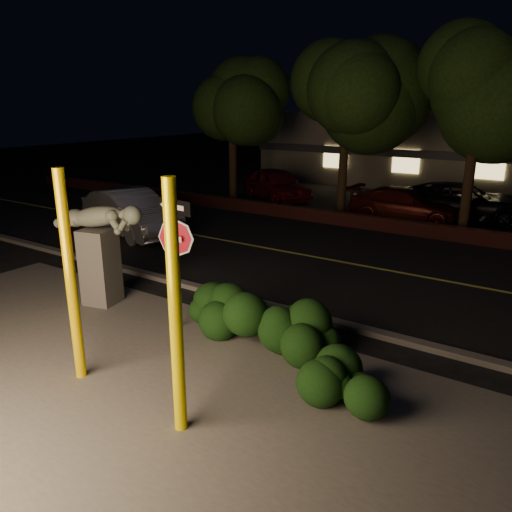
# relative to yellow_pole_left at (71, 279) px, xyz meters

# --- Properties ---
(ground) EXTENTS (90.00, 90.00, 0.00)m
(ground) POSITION_rel_yellow_pole_left_xyz_m (0.68, 11.41, -1.79)
(ground) COLOR black
(ground) RESTS_ON ground
(patio) EXTENTS (14.00, 6.00, 0.02)m
(patio) POSITION_rel_yellow_pole_left_xyz_m (0.68, 0.41, -1.78)
(patio) COLOR #4C4944
(patio) RESTS_ON ground
(road) EXTENTS (80.00, 8.00, 0.01)m
(road) POSITION_rel_yellow_pole_left_xyz_m (0.68, 8.41, -1.78)
(road) COLOR black
(road) RESTS_ON ground
(lane_marking) EXTENTS (80.00, 0.12, 0.00)m
(lane_marking) POSITION_rel_yellow_pole_left_xyz_m (0.68, 8.41, -1.77)
(lane_marking) COLOR #B7B649
(lane_marking) RESTS_ON road
(curb) EXTENTS (80.00, 0.25, 0.12)m
(curb) POSITION_rel_yellow_pole_left_xyz_m (0.68, 4.31, -1.73)
(curb) COLOR #4C4944
(curb) RESTS_ON ground
(brick_wall) EXTENTS (40.00, 0.35, 0.50)m
(brick_wall) POSITION_rel_yellow_pole_left_xyz_m (0.68, 12.71, -1.54)
(brick_wall) COLOR #421815
(brick_wall) RESTS_ON ground
(parking_lot) EXTENTS (40.00, 12.00, 0.01)m
(parking_lot) POSITION_rel_yellow_pole_left_xyz_m (0.68, 18.41, -1.78)
(parking_lot) COLOR black
(parking_lot) RESTS_ON ground
(building) EXTENTS (22.00, 10.20, 4.00)m
(building) POSITION_rel_yellow_pole_left_xyz_m (0.68, 26.39, 0.21)
(building) COLOR #72695B
(building) RESTS_ON ground
(tree_far_a) EXTENTS (4.60, 4.60, 7.43)m
(tree_far_a) POSITION_rel_yellow_pole_left_xyz_m (-7.32, 14.41, 3.55)
(tree_far_a) COLOR black
(tree_far_a) RESTS_ON ground
(tree_far_b) EXTENTS (5.20, 5.20, 8.41)m
(tree_far_b) POSITION_rel_yellow_pole_left_xyz_m (-1.82, 14.61, 4.27)
(tree_far_b) COLOR black
(tree_far_b) RESTS_ON ground
(tree_far_c) EXTENTS (4.80, 4.80, 7.84)m
(tree_far_c) POSITION_rel_yellow_pole_left_xyz_m (3.18, 14.21, 3.87)
(tree_far_c) COLOR black
(tree_far_c) RESTS_ON ground
(yellow_pole_left) EXTENTS (0.18, 0.18, 3.57)m
(yellow_pole_left) POSITION_rel_yellow_pole_left_xyz_m (0.00, 0.00, 0.00)
(yellow_pole_left) COLOR #F2C602
(yellow_pole_left) RESTS_ON ground
(yellow_pole_right) EXTENTS (0.18, 0.18, 3.64)m
(yellow_pole_right) POSITION_rel_yellow_pole_left_xyz_m (2.39, -0.12, 0.04)
(yellow_pole_right) COLOR #FFE600
(yellow_pole_right) RESTS_ON ground
(signpost) EXTENTS (0.92, 0.15, 2.71)m
(signpost) POSITION_rel_yellow_pole_left_xyz_m (0.07, 2.42, 0.14)
(signpost) COLOR black
(signpost) RESTS_ON ground
(sculpture) EXTENTS (2.23, 1.08, 2.39)m
(sculpture) POSITION_rel_yellow_pole_left_xyz_m (-2.28, 2.43, -0.31)
(sculpture) COLOR #4C4944
(sculpture) RESTS_ON ground
(hedge_center) EXTENTS (2.09, 1.05, 1.07)m
(hedge_center) POSITION_rel_yellow_pole_left_xyz_m (1.09, 2.76, -1.25)
(hedge_center) COLOR black
(hedge_center) RESTS_ON ground
(hedge_right) EXTENTS (1.93, 1.17, 1.20)m
(hedge_right) POSITION_rel_yellow_pole_left_xyz_m (2.51, 2.68, -1.18)
(hedge_right) COLOR black
(hedge_right) RESTS_ON ground
(hedge_far_right) EXTENTS (1.50, 1.11, 0.94)m
(hedge_far_right) POSITION_rel_yellow_pole_left_xyz_m (4.13, 1.81, -1.32)
(hedge_far_right) COLOR black
(hedge_far_right) RESTS_ON ground
(silver_sedan) EXTENTS (5.07, 2.88, 1.58)m
(silver_sedan) POSITION_rel_yellow_pole_left_xyz_m (-6.59, 7.30, -1.00)
(silver_sedan) COLOR #B7B7BD
(silver_sedan) RESTS_ON ground
(parked_car_red) EXTENTS (4.77, 3.77, 1.52)m
(parked_car_red) POSITION_rel_yellow_pole_left_xyz_m (-5.76, 15.76, -1.03)
(parked_car_red) COLOR maroon
(parked_car_red) RESTS_ON ground
(parked_car_darkred) EXTENTS (4.55, 2.03, 1.30)m
(parked_car_darkred) POSITION_rel_yellow_pole_left_xyz_m (0.85, 14.78, -1.14)
(parked_car_darkred) COLOR #3D0F0A
(parked_car_darkred) RESTS_ON ground
(parked_car_dark) EXTENTS (5.69, 3.46, 1.48)m
(parked_car_dark) POSITION_rel_yellow_pole_left_xyz_m (2.70, 16.11, -1.05)
(parked_car_dark) COLOR black
(parked_car_dark) RESTS_ON ground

